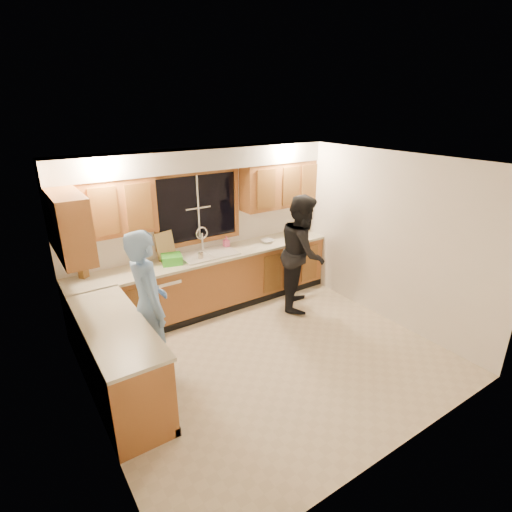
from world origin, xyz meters
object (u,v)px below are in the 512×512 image
Objects in this scene: sink at (209,258)px; soap_bottle at (226,242)px; stove at (134,389)px; dishwasher at (159,299)px; dish_crate at (172,259)px; woman at (303,252)px; bowl at (267,241)px; man at (149,307)px; knife_block at (83,271)px.

soap_bottle is at bearing 17.65° from sink.
dishwasher is at bearing 62.31° from stove.
stove is at bearing -117.69° from dishwasher.
woman is at bearing -20.24° from dish_crate.
sink is 1.47m from woman.
man is at bearing -155.82° from bowl.
dish_crate reaches higher than dishwasher.
bowl is at bearing -42.62° from knife_block.
knife_block is at bearing 20.98° from man.
sink is 1.05× the size of dishwasher.
man is (0.45, 0.70, 0.48)m from stove.
woman reaches higher than sink.
dish_crate is (0.74, 1.10, 0.06)m from man.
stove is 3.31m from woman.
bowl is (0.69, -0.16, -0.07)m from soap_bottle.
dishwasher is at bearing -21.50° from man.
woman is (3.08, 1.11, 0.46)m from stove.
dishwasher is 2.01m from bowl.
dishwasher is 1.39m from soap_bottle.
knife_block is (-3.06, 0.89, 0.10)m from woman.
dishwasher is at bearing -173.58° from soap_bottle.
bowl is (2.44, 1.09, 0.02)m from man.
man is 8.95× the size of bowl.
knife_block reaches higher than dish_crate.
dish_crate is at bearing 112.07° from woman.
dishwasher is (-0.85, -0.01, -0.45)m from sink.
stove is at bearing -138.36° from soap_bottle.
knife_block reaches higher than soap_bottle.
stove is 0.49× the size of man.
stove is at bearing 152.08° from woman.
stove is at bearing -129.26° from knife_block.
soap_bottle is at bearing 41.64° from stove.
knife_block is (-0.93, 0.18, 0.61)m from dishwasher.
man is at bearing -140.14° from sink.
man is at bearing 141.14° from woman.
sink reaches higher than dishwasher.
bowl is (2.86, -0.20, -0.07)m from knife_block.
knife_block is 0.95× the size of bowl.
soap_bottle is 0.91× the size of bowl.
bowl reaches higher than stove.
woman is 3.19m from knife_block.
bowl is at bearing -12.78° from soap_bottle.
knife_block is 1.04× the size of soap_bottle.
sink reaches higher than stove.
stove is 3.43m from bowl.
bowl is (2.89, 1.79, 0.50)m from stove.
dish_crate is at bearing 179.64° from bowl.
woman is 9.34× the size of knife_block.
dish_crate is (0.25, -0.01, 0.58)m from dishwasher.
sink is 2.60m from stove.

